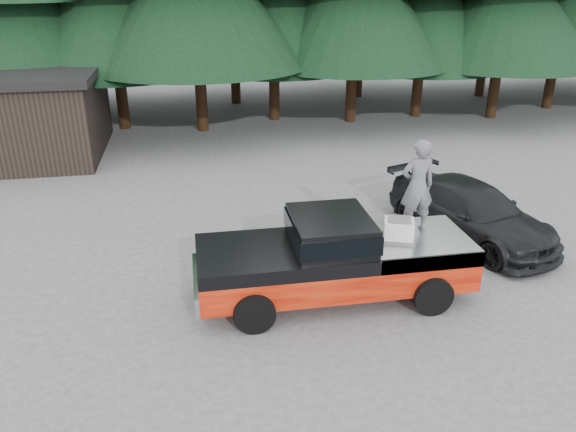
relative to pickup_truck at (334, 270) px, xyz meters
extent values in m
plane|color=#49494B|center=(-1.27, 0.31, -0.67)|extent=(120.00, 120.00, 0.00)
cube|color=black|center=(-0.10, 0.00, 0.96)|extent=(1.66, 1.90, 0.59)
cube|color=silver|center=(1.35, -0.12, 0.88)|extent=(0.75, 0.68, 0.42)
imported|color=#54555C|center=(1.85, 0.29, 1.69)|extent=(0.77, 0.52, 2.06)
imported|color=black|center=(4.32, 2.30, 0.06)|extent=(3.62, 5.42, 1.46)
camera|label=1|loc=(-2.83, -10.27, 5.87)|focal=35.00mm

